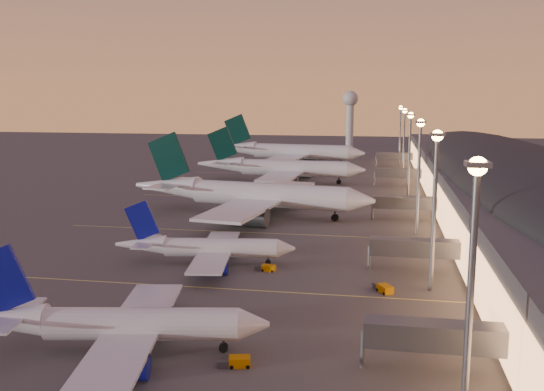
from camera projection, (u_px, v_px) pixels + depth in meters
The scene contains 14 objects.
ground at pixel (215, 279), 104.05m from camera, with size 700.00×700.00×0.00m, color #484643.
airliner_narrow_south at pixel (115, 324), 74.20m from camera, with size 38.23×34.53×13.67m.
airliner_narrow_north at pixel (205, 248), 112.37m from camera, with size 33.73×30.36×12.04m.
airliner_wide_near at pixel (249, 194), 157.13m from camera, with size 66.21×60.97×21.22m.
airliner_wide_mid at pixel (280, 168), 215.03m from camera, with size 61.13×55.74×19.56m.
airliner_wide_far at pixel (288, 151), 268.79m from camera, with size 68.75×63.08×21.99m.
terminal_building at pixel (509, 179), 162.29m from camera, with size 56.35×255.00×17.46m.
light_masts at pixel (413, 147), 158.00m from camera, with size 2.20×217.20×25.90m.
radar_tower at pixel (350, 109), 351.02m from camera, with size 9.00×9.00×32.50m.
lane_markings at pixel (260, 228), 142.88m from camera, with size 90.00×180.36×0.00m.
baggage_tug_a at pixel (236, 362), 70.70m from camera, with size 4.09×2.33×1.15m.
baggage_tug_b at pixel (417, 343), 76.39m from camera, with size 3.29×1.62×0.95m.
baggage_tug_c at pixel (266, 268), 108.58m from camera, with size 3.81×1.95×1.09m.
baggage_tug_d at pixel (383, 288), 97.19m from camera, with size 3.52×4.31×1.22m.
Camera 1 is at (27.12, -96.92, 31.62)m, focal length 40.00 mm.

